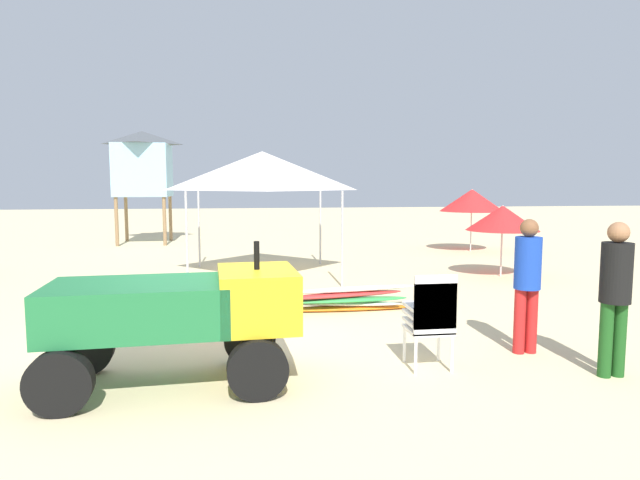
# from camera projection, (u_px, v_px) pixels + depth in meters

# --- Properties ---
(ground) EXTENTS (80.00, 80.00, 0.00)m
(ground) POSITION_uv_depth(u_px,v_px,m) (225.00, 358.00, 6.55)
(ground) COLOR beige
(utility_cart) EXTENTS (2.61, 1.42, 1.50)m
(utility_cart) POSITION_uv_depth(u_px,v_px,m) (179.00, 311.00, 5.60)
(utility_cart) COLOR #1E6B38
(utility_cart) RESTS_ON ground
(stacked_plastic_chairs) EXTENTS (0.48, 0.48, 1.11)m
(stacked_plastic_chairs) POSITION_uv_depth(u_px,v_px,m) (431.00, 314.00, 6.06)
(stacked_plastic_chairs) COLOR white
(stacked_plastic_chairs) RESTS_ON ground
(surfboard_pile) EXTENTS (2.50, 0.68, 0.40)m
(surfboard_pile) POSITION_uv_depth(u_px,v_px,m) (345.00, 299.00, 8.94)
(surfboard_pile) COLOR orange
(surfboard_pile) RESTS_ON ground
(lifeguard_near_left) EXTENTS (0.32, 0.32, 1.67)m
(lifeguard_near_left) POSITION_uv_depth(u_px,v_px,m) (527.00, 277.00, 6.65)
(lifeguard_near_left) COLOR red
(lifeguard_near_left) RESTS_ON ground
(lifeguard_near_center) EXTENTS (0.32, 0.32, 1.70)m
(lifeguard_near_center) POSITION_uv_depth(u_px,v_px,m) (615.00, 288.00, 5.83)
(lifeguard_near_center) COLOR #194C19
(lifeguard_near_center) RESTS_ON ground
(popup_canopy) EXTENTS (3.13, 3.13, 2.82)m
(popup_canopy) POSITION_uv_depth(u_px,v_px,m) (262.00, 171.00, 12.13)
(popup_canopy) COLOR #B2B2B7
(popup_canopy) RESTS_ON ground
(lifeguard_tower) EXTENTS (1.98, 1.98, 3.90)m
(lifeguard_tower) POSITION_uv_depth(u_px,v_px,m) (143.00, 164.00, 18.78)
(lifeguard_tower) COLOR olive
(lifeguard_tower) RESTS_ON ground
(beach_umbrella_left) EXTENTS (1.96, 1.96, 1.93)m
(beach_umbrella_left) POSITION_uv_depth(u_px,v_px,m) (472.00, 200.00, 16.74)
(beach_umbrella_left) COLOR beige
(beach_umbrella_left) RESTS_ON ground
(beach_umbrella_mid) EXTENTS (1.62, 1.62, 1.61)m
(beach_umbrella_mid) POSITION_uv_depth(u_px,v_px,m) (503.00, 218.00, 12.20)
(beach_umbrella_mid) COLOR beige
(beach_umbrella_mid) RESTS_ON ground
(cooler_box) EXTENTS (0.51, 0.37, 0.38)m
(cooler_box) POSITION_uv_depth(u_px,v_px,m) (215.00, 316.00, 7.83)
(cooler_box) COLOR red
(cooler_box) RESTS_ON ground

